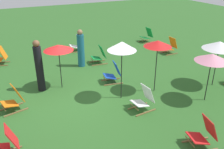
# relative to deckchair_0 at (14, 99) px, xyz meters

# --- Properties ---
(ground_plane) EXTENTS (40.00, 40.00, 0.00)m
(ground_plane) POSITION_rel_deckchair_0_xyz_m (-0.09, 2.26, -0.37)
(ground_plane) COLOR #2D6026
(deckchair_0) EXTENTS (0.64, 0.85, 0.83)m
(deckchair_0) POSITION_rel_deckchair_0_xyz_m (0.00, 0.00, 0.00)
(deckchair_0) COLOR olive
(deckchair_0) RESTS_ON ground
(deckchair_1) EXTENTS (0.53, 0.79, 0.83)m
(deckchair_1) POSITION_rel_deckchair_0_xyz_m (-4.36, 7.80, 0.00)
(deckchair_1) COLOR olive
(deckchair_1) RESTS_ON ground
(deckchair_2) EXTENTS (0.63, 0.84, 0.83)m
(deckchair_2) POSITION_rel_deckchair_0_xyz_m (3.86, 4.11, 0.00)
(deckchair_2) COLOR olive
(deckchair_2) RESTS_ON ground
(deckchair_3) EXTENTS (0.54, 0.80, 0.83)m
(deckchair_3) POSITION_rel_deckchair_0_xyz_m (-2.47, 3.96, 0.00)
(deckchair_3) COLOR olive
(deckchair_3) RESTS_ON ground
(deckchair_4) EXTENTS (0.51, 0.78, 0.83)m
(deckchair_4) POSITION_rel_deckchair_0_xyz_m (-2.16, 7.78, 0.00)
(deckchair_4) COLOR olive
(deckchair_4) RESTS_ON ground
(deckchair_5) EXTENTS (0.55, 0.81, 0.83)m
(deckchair_5) POSITION_rel_deckchair_0_xyz_m (-4.58, 3.57, 0.00)
(deckchair_5) COLOR olive
(deckchair_5) RESTS_ON ground
(deckchair_6) EXTENTS (0.49, 0.76, 0.83)m
(deckchair_6) POSITION_rel_deckchair_0_xyz_m (2.14, -0.37, 0.00)
(deckchair_6) COLOR olive
(deckchair_6) RESTS_ON ground
(deckchair_7) EXTENTS (0.54, 0.80, 0.83)m
(deckchair_7) POSITION_rel_deckchair_0_xyz_m (1.76, 3.68, 0.00)
(deckchair_7) COLOR olive
(deckchair_7) RESTS_ON ground
(deckchair_9) EXTENTS (0.68, 0.87, 0.83)m
(deckchair_9) POSITION_rel_deckchair_0_xyz_m (-4.30, -0.16, 0.00)
(deckchair_9) COLOR olive
(deckchair_9) RESTS_ON ground
(deckchair_11) EXTENTS (0.60, 0.83, 0.83)m
(deckchair_11) POSITION_rel_deckchair_0_xyz_m (-0.41, 3.68, 0.00)
(deckchair_11) COLOR olive
(deckchair_11) RESTS_ON ground
(umbrella_0) EXTENTS (1.20, 1.20, 1.73)m
(umbrella_0) POSITION_rel_deckchair_0_xyz_m (1.45, 6.98, 1.22)
(umbrella_0) COLOR black
(umbrella_0) RESTS_ON ground
(umbrella_1) EXTENTS (0.94, 0.94, 2.02)m
(umbrella_1) POSITION_rel_deckchair_0_xyz_m (0.80, 3.38, 1.50)
(umbrella_1) COLOR black
(umbrella_1) RESTS_ON ground
(umbrella_2) EXTENTS (1.07, 1.07, 1.67)m
(umbrella_2) POSITION_rel_deckchair_0_xyz_m (2.17, 5.89, 1.17)
(umbrella_2) COLOR black
(umbrella_2) RESTS_ON ground
(umbrella_3) EXTENTS (1.05, 1.05, 1.67)m
(umbrella_3) POSITION_rel_deckchair_0_xyz_m (-0.86, 1.75, 1.19)
(umbrella_3) COLOR black
(umbrella_3) RESTS_ON ground
(umbrella_4) EXTENTS (0.96, 0.96, 1.91)m
(umbrella_4) POSITION_rel_deckchair_0_xyz_m (0.88, 4.71, 1.42)
(umbrella_4) COLOR black
(umbrella_4) RESTS_ON ground
(person_0) EXTENTS (0.37, 0.37, 1.89)m
(person_0) POSITION_rel_deckchair_0_xyz_m (-0.96, 1.03, 0.56)
(person_0) COLOR black
(person_0) RESTS_ON ground
(person_1) EXTENTS (0.35, 0.35, 1.68)m
(person_1) POSITION_rel_deckchair_0_xyz_m (-2.51, 3.10, 0.43)
(person_1) COLOR #195972
(person_1) RESTS_ON ground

